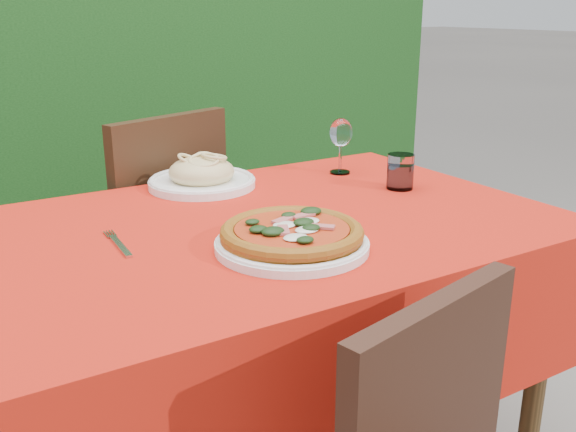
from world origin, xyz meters
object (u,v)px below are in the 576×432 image
chair_far (154,238)px  pizza_plate (292,236)px  wine_glass (341,135)px  water_glass (400,173)px  fork (120,246)px  pasta_plate (202,176)px

chair_far → pizza_plate: 0.84m
pizza_plate → wine_glass: (0.43, 0.44, 0.08)m
water_glass → wine_glass: wine_glass is taller
chair_far → fork: chair_far is taller
fork → pasta_plate: bearing=48.0°
chair_far → water_glass: size_ratio=10.03×
pizza_plate → pasta_plate: bearing=85.6°
pasta_plate → water_glass: size_ratio=3.08×
fork → chair_far: bearing=68.3°
chair_far → water_glass: bearing=110.0°
chair_far → fork: 0.72m
pizza_plate → water_glass: 0.52m
pasta_plate → fork: bearing=-134.7°
water_glass → wine_glass: (-0.04, 0.21, 0.07)m
water_glass → pasta_plate: bearing=146.6°
water_glass → fork: bearing=-176.9°
chair_far → pizza_plate: bearing=71.0°
wine_glass → fork: bearing=-160.5°
chair_far → pasta_plate: bearing=78.7°
chair_far → wine_glass: size_ratio=5.79×
pizza_plate → wine_glass: wine_glass is taller
pizza_plate → chair_far: bearing=90.1°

